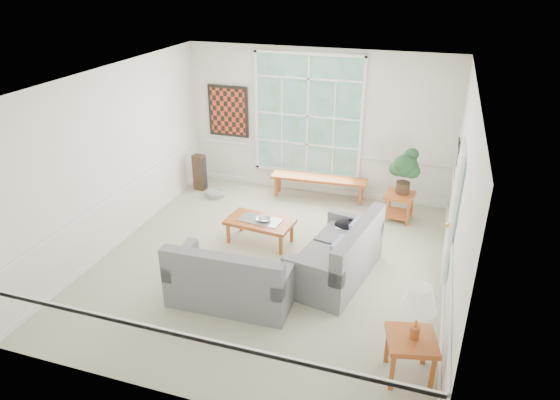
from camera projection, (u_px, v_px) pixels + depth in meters
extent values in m
cube|color=#A6A18A|center=(271.00, 262.00, 8.22)|extent=(5.50, 6.00, 0.01)
cube|color=white|center=(269.00, 78.00, 6.93)|extent=(5.50, 6.00, 0.02)
cube|color=white|center=(318.00, 123.00, 10.15)|extent=(5.50, 0.02, 3.00)
cube|color=white|center=(172.00, 288.00, 4.99)|extent=(5.50, 0.02, 3.00)
cube|color=white|center=(114.00, 158.00, 8.34)|extent=(0.02, 6.00, 3.00)
cube|color=white|center=(460.00, 202.00, 6.81)|extent=(0.02, 6.00, 3.00)
cube|color=white|center=(308.00, 116.00, 10.11)|extent=(2.30, 0.08, 2.40)
cube|color=white|center=(452.00, 212.00, 7.53)|extent=(0.08, 0.90, 2.10)
cube|color=white|center=(453.00, 225.00, 6.94)|extent=(0.08, 0.26, 1.90)
cube|color=maroon|center=(228.00, 111.00, 10.61)|extent=(0.90, 0.06, 1.10)
cube|color=black|center=(458.00, 156.00, 8.30)|extent=(0.04, 0.26, 0.32)
cube|color=black|center=(458.00, 148.00, 8.65)|extent=(0.04, 0.26, 0.32)
cube|color=slate|center=(335.00, 249.00, 7.64)|extent=(1.26, 1.95, 0.98)
cube|color=slate|center=(232.00, 272.00, 7.09)|extent=(1.77, 0.95, 0.94)
cube|color=#A24D20|center=(260.00, 231.00, 8.71)|extent=(1.21, 0.74, 0.43)
imported|color=#A2A2A7|center=(263.00, 219.00, 8.58)|extent=(0.32, 0.32, 0.07)
cube|color=#A24D20|center=(319.00, 188.00, 10.35)|extent=(2.00, 0.50, 0.46)
cube|color=#A24D20|center=(399.00, 207.00, 9.48)|extent=(0.58, 0.58, 0.53)
cube|color=#A24D20|center=(409.00, 357.00, 5.82)|extent=(0.67, 0.67, 0.57)
cylinder|color=gray|center=(216.00, 193.00, 10.50)|extent=(0.52, 0.52, 0.13)
cube|color=#3B271B|center=(200.00, 172.00, 10.71)|extent=(0.26, 0.22, 0.78)
ellipsoid|color=black|center=(345.00, 225.00, 8.15)|extent=(0.42, 0.36, 0.17)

